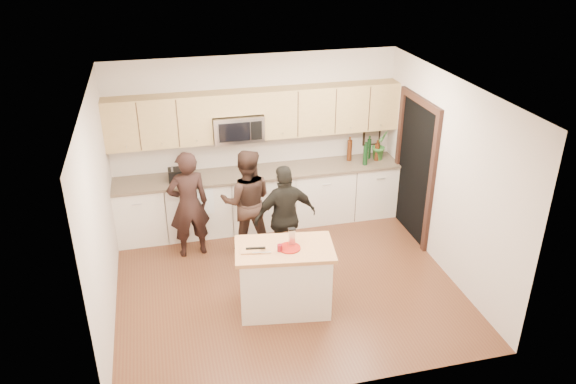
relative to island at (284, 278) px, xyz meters
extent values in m
plane|color=#56321D|center=(0.14, 0.54, -0.45)|extent=(4.50, 4.50, 0.00)
cube|color=beige|center=(0.14, 2.54, 0.90)|extent=(4.50, 0.02, 2.70)
cube|color=beige|center=(0.14, -1.46, 0.90)|extent=(4.50, 0.02, 2.70)
cube|color=beige|center=(-2.11, 0.54, 0.90)|extent=(0.02, 4.00, 2.70)
cube|color=beige|center=(2.39, 0.54, 0.90)|extent=(0.02, 4.00, 2.70)
cube|color=white|center=(0.14, 0.54, 2.25)|extent=(4.50, 4.00, 0.02)
cube|color=silver|center=(0.14, 2.23, 0.00)|extent=(4.50, 0.62, 0.90)
cube|color=#796A50|center=(0.14, 2.22, 0.47)|extent=(4.50, 0.66, 0.04)
cube|color=tan|center=(-1.33, 2.38, 1.37)|extent=(1.55, 0.33, 0.75)
cube|color=tan|center=(1.31, 2.38, 1.37)|extent=(2.17, 0.33, 0.75)
cube|color=tan|center=(-0.17, 2.38, 1.58)|extent=(0.78, 0.33, 0.33)
cube|color=silver|center=(-0.17, 2.34, 1.20)|extent=(0.76, 0.40, 0.40)
cube|color=black|center=(-0.25, 2.14, 1.20)|extent=(0.47, 0.01, 0.29)
cube|color=black|center=(0.08, 2.14, 1.20)|extent=(0.17, 0.01, 0.29)
cube|color=black|center=(2.38, 1.44, 0.60)|extent=(0.02, 1.05, 2.10)
cube|color=black|center=(2.36, 0.87, 0.60)|extent=(0.06, 0.10, 2.10)
cube|color=black|center=(2.36, 2.02, 0.60)|extent=(0.06, 0.10, 2.10)
cube|color=black|center=(2.36, 1.44, 1.70)|extent=(0.06, 1.25, 0.10)
cube|color=black|center=(2.09, 2.53, 0.83)|extent=(0.30, 0.03, 0.38)
cube|color=tan|center=(2.09, 2.51, 0.83)|extent=(0.24, 0.00, 0.32)
cube|color=white|center=(-0.81, 1.92, 0.25)|extent=(0.34, 0.01, 0.48)
cube|color=white|center=(-0.81, 2.21, 0.48)|extent=(0.34, 0.60, 0.01)
cube|color=silver|center=(0.00, 0.00, -0.03)|extent=(1.19, 0.80, 0.85)
cube|color=#B67F4B|center=(0.00, 0.00, 0.42)|extent=(1.29, 0.87, 0.05)
cylinder|color=maroon|center=(0.05, -0.04, 0.45)|extent=(0.27, 0.27, 0.02)
cube|color=silver|center=(0.10, 0.04, 0.56)|extent=(0.07, 0.06, 0.19)
cube|color=black|center=(0.10, 0.04, 0.66)|extent=(0.09, 0.06, 0.02)
cylinder|color=maroon|center=(-0.07, -0.07, 0.49)|extent=(0.06, 0.06, 0.09)
cube|color=#B67F4B|center=(-0.41, 0.02, 0.45)|extent=(0.26, 0.20, 0.02)
cube|color=black|center=(-0.35, 0.02, 0.47)|extent=(0.24, 0.06, 0.02)
cube|color=silver|center=(-0.30, -0.08, 0.47)|extent=(0.22, 0.05, 0.01)
cube|color=black|center=(-1.13, 2.21, 0.57)|extent=(0.27, 0.23, 0.17)
cube|color=silver|center=(-1.20, 2.21, 0.66)|extent=(0.03, 0.17, 0.00)
cube|color=silver|center=(-1.06, 2.21, 0.66)|extent=(0.03, 0.17, 0.00)
cylinder|color=#3E1C0B|center=(1.64, 2.32, 0.69)|extent=(0.08, 0.08, 0.40)
cylinder|color=#B0AC8A|center=(1.86, 2.16, 0.64)|extent=(0.07, 0.07, 0.30)
cylinder|color=black|center=(1.98, 2.33, 0.68)|extent=(0.07, 0.07, 0.39)
cylinder|color=#3E1C0B|center=(2.08, 2.22, 0.66)|extent=(0.08, 0.08, 0.34)
cylinder|color=black|center=(1.83, 2.09, 0.68)|extent=(0.08, 0.08, 0.38)
imported|color=#34722D|center=(2.14, 2.26, 0.73)|extent=(0.32, 0.29, 0.49)
imported|color=black|center=(-1.03, 1.59, 0.36)|extent=(0.64, 0.47, 1.62)
imported|color=black|center=(-0.20, 1.53, 0.34)|extent=(0.86, 0.72, 1.59)
imported|color=black|center=(0.25, 0.99, 0.31)|extent=(0.94, 0.48, 1.53)
camera|label=1|loc=(-1.34, -5.67, 4.03)|focal=35.00mm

